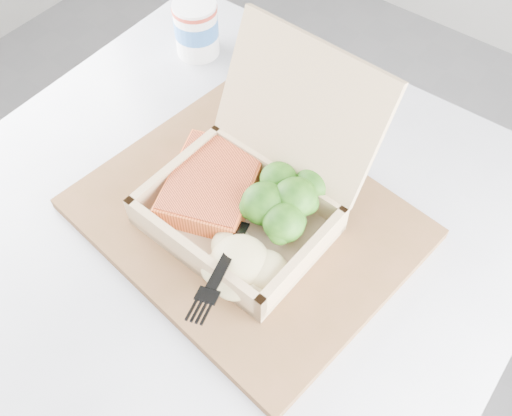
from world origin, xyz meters
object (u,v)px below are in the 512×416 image
Objects in this scene: cafe_table at (228,286)px; serving_tray at (246,219)px; paper_cup at (196,27)px; takeout_container at (257,183)px.

serving_tray reaches higher than cafe_table.
serving_tray is at bearing -38.89° from paper_cup.
paper_cup is at bearing 146.24° from takeout_container.
serving_tray is at bearing -96.56° from takeout_container.
takeout_container is at bearing -36.01° from paper_cup.
takeout_container is 0.33m from paper_cup.
paper_cup is (-0.26, 0.19, -0.02)m from takeout_container.
cafe_table is 1.90× the size of serving_tray.
takeout_container reaches higher than serving_tray.
cafe_table is at bearing -157.44° from serving_tray.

